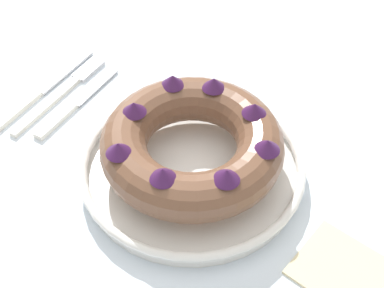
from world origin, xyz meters
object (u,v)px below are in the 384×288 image
at_px(serving_knife, 37,94).
at_px(napkin, 354,278).
at_px(serving_dish, 192,167).
at_px(bundt_cake, 192,143).
at_px(fork, 66,89).
at_px(cake_knife, 72,106).

distance_m(serving_knife, napkin, 0.53).
bearing_deg(napkin, serving_dish, 170.13).
xyz_separation_m(bundt_cake, napkin, (0.24, -0.04, -0.06)).
relative_size(serving_dish, fork, 1.46).
xyz_separation_m(fork, napkin, (0.50, -0.09, -0.00)).
distance_m(bundt_cake, fork, 0.27).
height_order(fork, napkin, fork).
bearing_deg(napkin, bundt_cake, 170.14).
xyz_separation_m(bundt_cake, fork, (-0.26, 0.05, -0.06)).
bearing_deg(fork, serving_knife, -137.35).
bearing_deg(cake_knife, fork, 137.56).
bearing_deg(bundt_cake, serving_knife, 176.58).
xyz_separation_m(bundt_cake, serving_knife, (-0.29, 0.02, -0.06)).
bearing_deg(napkin, serving_knife, 173.65).
relative_size(bundt_cake, serving_knife, 1.04).
bearing_deg(cake_knife, serving_knife, 179.80).
relative_size(fork, napkin, 1.52).
distance_m(fork, cake_knife, 0.04).
height_order(serving_dish, serving_knife, serving_dish).
bearing_deg(fork, serving_dish, -13.04).
xyz_separation_m(serving_dish, bundt_cake, (0.00, -0.00, 0.05)).
relative_size(serving_dish, bundt_cake, 1.27).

